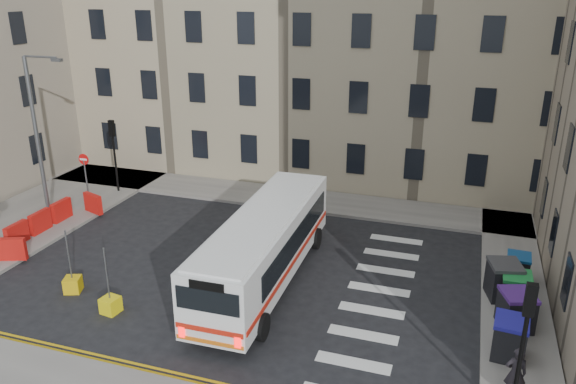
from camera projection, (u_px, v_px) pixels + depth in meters
The scene contains 19 objects.
ground at pixel (279, 278), 22.81m from camera, with size 120.00×120.00×0.00m, color black.
pavement_north at pixel (230, 191), 32.21m from camera, with size 36.00×3.20×0.15m, color slate.
pavement_east at pixel (511, 265), 23.70m from camera, with size 2.40×26.00×0.15m, color slate.
pavement_west at pixel (19, 224), 27.80m from camera, with size 6.00×22.00×0.15m, color slate.
terrace_north at pixel (255, 28), 35.67m from camera, with size 38.30×10.80×17.20m.
traffic_light_east at pixel (525, 331), 14.39m from camera, with size 0.28×0.22×4.10m.
traffic_light_nw at pixel (113, 145), 31.13m from camera, with size 0.28×0.22×4.10m.
streetlamp at pixel (37, 137), 26.91m from camera, with size 0.50×0.22×8.14m.
no_entry_north at pixel (85, 168), 29.77m from camera, with size 0.60×0.08×3.00m.
roadworks_barriers at pixel (47, 223), 26.52m from camera, with size 1.66×6.26×1.00m.
bus at pixel (265, 244), 22.02m from camera, with size 2.83×10.66×2.87m.
wheelie_bin_a at pixel (510, 338), 17.62m from camera, with size 1.13×1.27×1.30m.
wheelie_bin_b at pixel (516, 310), 19.11m from camera, with size 1.37×1.46×1.32m.
wheelie_bin_c at pixel (515, 290), 20.36m from camera, with size 1.03×1.18×1.29m.
wheelie_bin_d at pixel (503, 280), 20.95m from camera, with size 1.39×1.51×1.41m.
wheelie_bin_e at pixel (518, 268), 22.14m from camera, with size 0.94×1.06×1.12m.
pedestrian at pixel (515, 374), 15.72m from camera, with size 0.61×0.40×1.67m, color black.
bollard_yellow at pixel (73, 285), 21.74m from camera, with size 0.60×0.60×0.60m, color gold.
bollard_chevron at pixel (111, 305), 20.36m from camera, with size 0.60×0.60×0.60m, color yellow.
Camera 1 is at (6.67, -19.03, 11.24)m, focal length 35.00 mm.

